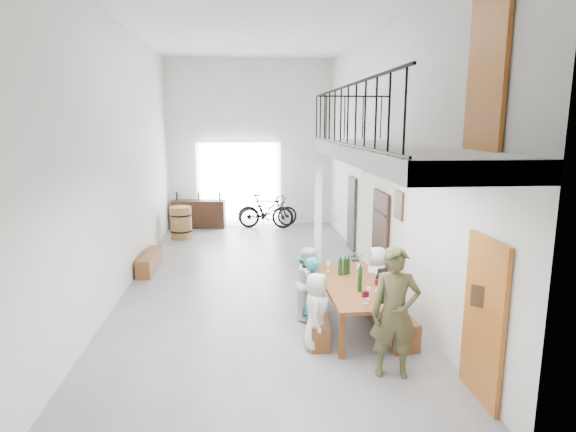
{
  "coord_description": "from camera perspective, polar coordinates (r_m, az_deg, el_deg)",
  "views": [
    {
      "loc": [
        -0.24,
        -10.27,
        3.47
      ],
      "look_at": [
        0.66,
        -0.5,
        1.55
      ],
      "focal_mm": 30.0,
      "sensor_mm": 36.0,
      "label": 1
    }
  ],
  "objects": [
    {
      "name": "potted_plant",
      "position": [
        11.84,
        8.09,
        -5.09
      ],
      "size": [
        0.4,
        0.36,
        0.38
      ],
      "primitive_type": "imported",
      "rotation": [
        0.0,
        0.0,
        0.2
      ],
      "color": "#224A1D",
      "rests_on": "ground"
    },
    {
      "name": "serving_counter",
      "position": [
        16.27,
        -10.53,
        0.23
      ],
      "size": [
        1.77,
        0.64,
        0.91
      ],
      "primitive_type": "cube",
      "rotation": [
        0.0,
        0.0,
        -0.09
      ],
      "color": "#351D14",
      "rests_on": "ground"
    },
    {
      "name": "guest_left_d",
      "position": [
        9.01,
        2.22,
        -7.57
      ],
      "size": [
        0.58,
        0.83,
        1.18
      ],
      "primitive_type": "imported",
      "rotation": [
        0.0,
        0.0,
        1.38
      ],
      "color": "#25717D",
      "rests_on": "ground"
    },
    {
      "name": "bicycle_far",
      "position": [
        15.92,
        -2.67,
        0.55
      ],
      "size": [
        1.94,
        0.9,
        1.12
      ],
      "primitive_type": "imported",
      "rotation": [
        0.0,
        0.0,
        1.37
      ],
      "color": "black",
      "rests_on": "ground"
    },
    {
      "name": "bicycle_near",
      "position": [
        16.12,
        -2.35,
        0.52
      ],
      "size": [
        2.04,
        0.96,
        1.03
      ],
      "primitive_type": "imported",
      "rotation": [
        0.0,
        0.0,
        1.71
      ],
      "color": "black",
      "rests_on": "ground"
    },
    {
      "name": "guest_right_c",
      "position": [
        9.09,
        10.47,
        -7.4
      ],
      "size": [
        0.5,
        0.67,
        1.24
      ],
      "primitive_type": "imported",
      "rotation": [
        0.0,
        0.0,
        -1.76
      ],
      "color": "silver",
      "rests_on": "ground"
    },
    {
      "name": "counter_bottles",
      "position": [
        16.2,
        -10.58,
        2.32
      ],
      "size": [
        1.48,
        0.22,
        0.28
      ],
      "color": "black",
      "rests_on": "serving_counter"
    },
    {
      "name": "bench_inner",
      "position": [
        8.34,
        3.42,
        -11.97
      ],
      "size": [
        0.43,
        1.81,
        0.41
      ],
      "primitive_type": "cube",
      "rotation": [
        0.0,
        0.0,
        -0.08
      ],
      "color": "brown",
      "rests_on": "ground"
    },
    {
      "name": "balcony",
      "position": [
        7.49,
        12.04,
        6.96
      ],
      "size": [
        1.52,
        5.62,
        4.0
      ],
      "color": "white",
      "rests_on": "ground"
    },
    {
      "name": "room_walls",
      "position": [
        10.27,
        -4.03,
        11.53
      ],
      "size": [
        12.0,
        12.0,
        12.0
      ],
      "color": "white",
      "rests_on": "ground"
    },
    {
      "name": "side_bench",
      "position": [
        11.91,
        -16.08,
        -5.23
      ],
      "size": [
        0.37,
        1.51,
        0.42
      ],
      "primitive_type": "cube",
      "rotation": [
        0.0,
        0.0,
        -0.03
      ],
      "color": "brown",
      "rests_on": "ground"
    },
    {
      "name": "floor",
      "position": [
        10.84,
        -3.77,
        -7.61
      ],
      "size": [
        12.0,
        12.0,
        0.0
      ],
      "primitive_type": "plane",
      "color": "slate",
      "rests_on": "ground"
    },
    {
      "name": "gateway_portal",
      "position": [
        16.34,
        -5.82,
        3.76
      ],
      "size": [
        2.8,
        0.08,
        2.8
      ],
      "primitive_type": "cube",
      "color": "white",
      "rests_on": "ground"
    },
    {
      "name": "guest_left_c",
      "position": [
        8.65,
        2.58,
        -7.9
      ],
      "size": [
        0.68,
        0.76,
        1.31
      ],
      "primitive_type": "imported",
      "rotation": [
        0.0,
        0.0,
        1.24
      ],
      "color": "silver",
      "rests_on": "ground"
    },
    {
      "name": "guest_right_b",
      "position": [
        8.61,
        11.19,
        -9.24
      ],
      "size": [
        0.43,
        0.98,
        1.02
      ],
      "primitive_type": "imported",
      "rotation": [
        0.0,
        0.0,
        -1.71
      ],
      "color": "black",
      "rests_on": "ground"
    },
    {
      "name": "bench_wall",
      "position": [
        8.55,
        11.65,
        -11.43
      ],
      "size": [
        0.48,
        2.01,
        0.46
      ],
      "primitive_type": "cube",
      "rotation": [
        0.0,
        0.0,
        0.11
      ],
      "color": "brown",
      "rests_on": "ground"
    },
    {
      "name": "guest_left_a",
      "position": [
        7.54,
        3.38,
        -11.21
      ],
      "size": [
        0.52,
        0.67,
        1.22
      ],
      "primitive_type": "imported",
      "rotation": [
        0.0,
        0.0,
        1.33
      ],
      "color": "silver",
      "rests_on": "ground"
    },
    {
      "name": "oak_barrel",
      "position": [
        14.84,
        -12.57,
        -0.78
      ],
      "size": [
        0.66,
        0.66,
        0.97
      ],
      "color": "olive",
      "rests_on": "ground"
    },
    {
      "name": "tableware",
      "position": [
        8.23,
        7.83,
        -6.96
      ],
      "size": [
        0.66,
        1.71,
        0.35
      ],
      "color": "black",
      "rests_on": "tasting_table"
    },
    {
      "name": "right_wall_decor",
      "position": [
        9.07,
        13.75,
        -0.22
      ],
      "size": [
        0.07,
        8.28,
        5.07
      ],
      "color": "#AC5F20",
      "rests_on": "ground"
    },
    {
      "name": "guest_right_a",
      "position": [
        8.04,
        12.31,
        -9.62
      ],
      "size": [
        0.43,
        0.81,
        1.33
      ],
      "primitive_type": "imported",
      "rotation": [
        0.0,
        0.0,
        -1.71
      ],
      "color": "#B8381F",
      "rests_on": "ground"
    },
    {
      "name": "guest_left_b",
      "position": [
        8.03,
        3.11,
        -9.43
      ],
      "size": [
        0.46,
        0.56,
        1.32
      ],
      "primitive_type": "imported",
      "rotation": [
        0.0,
        0.0,
        1.22
      ],
      "color": "#25717D",
      "rests_on": "ground"
    },
    {
      "name": "host_standing",
      "position": [
        6.84,
        12.57,
        -11.12
      ],
      "size": [
        0.73,
        0.55,
        1.83
      ],
      "primitive_type": "imported",
      "rotation": [
        0.0,
        0.0,
        -0.17
      ],
      "color": "#484828",
      "rests_on": "ground"
    },
    {
      "name": "tasting_table",
      "position": [
        8.31,
        7.81,
        -8.46
      ],
      "size": [
        1.03,
        2.48,
        0.79
      ],
      "rotation": [
        0.0,
        0.0,
        0.01
      ],
      "color": "brown",
      "rests_on": "ground"
    }
  ]
}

